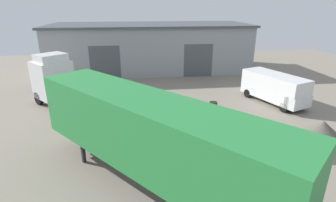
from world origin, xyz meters
TOP-DOWN VIEW (x-y plane):
  - ground_plane at (0.00, 0.00)m, footprint 60.00×60.00m
  - warehouse_building at (0.00, 18.28)m, footprint 23.34×9.07m
  - tractor_unit_white at (-8.14, 6.96)m, footprint 6.06×6.24m
  - container_trailer_green at (-1.34, -4.45)m, footprint 10.07×10.97m
  - delivery_van_white at (9.34, 5.04)m, footprint 3.82×5.85m
  - gravel_pile at (8.44, -1.92)m, footprint 3.82×3.82m
  - oil_drum at (3.77, 3.54)m, footprint 0.58×0.58m

SIDE VIEW (x-z plane):
  - ground_plane at x=0.00m, z-range 0.00..0.00m
  - oil_drum at x=3.77m, z-range 0.00..0.88m
  - gravel_pile at x=8.44m, z-range 0.00..1.58m
  - delivery_van_white at x=9.34m, z-range 0.12..2.49m
  - tractor_unit_white at x=-8.14m, z-range -0.11..3.93m
  - container_trailer_green at x=-1.34m, z-range 0.56..4.78m
  - warehouse_building at x=0.00m, z-range 0.01..5.47m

